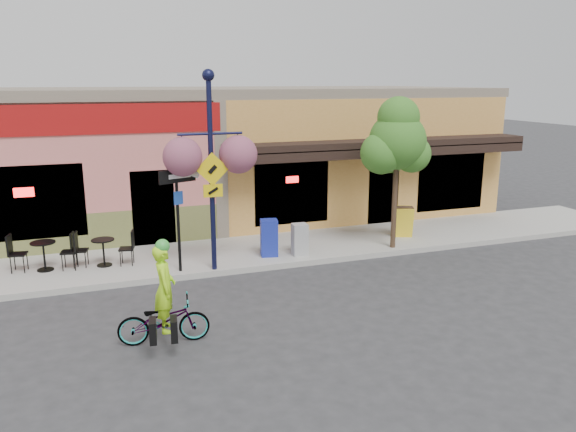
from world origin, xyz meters
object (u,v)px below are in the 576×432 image
object	(u,v)px
lamp_post	(211,173)
building	(223,151)
bicycle	(164,321)
cyclist_rider	(165,301)
one_way_sign	(178,221)
street_tree	(396,173)
newspaper_box_blue	(269,238)
newspaper_box_grey	(300,239)

from	to	relation	value
lamp_post	building	bearing A→B (deg)	74.98
bicycle	cyclist_rider	world-z (taller)	cyclist_rider
one_way_sign	street_tree	distance (m)	6.06
lamp_post	newspaper_box_blue	xyz separation A→B (m)	(1.63, 0.60, -1.94)
cyclist_rider	street_tree	xyz separation A→B (m)	(6.81, 3.55, 1.46)
cyclist_rider	lamp_post	distance (m)	4.16
cyclist_rider	one_way_sign	world-z (taller)	one_way_sign
bicycle	street_tree	size ratio (longest dim) A/B	0.39
cyclist_rider	lamp_post	xyz separation A→B (m)	(1.64, 3.39, 1.77)
bicycle	building	bearing A→B (deg)	-11.90
bicycle	street_tree	world-z (taller)	street_tree
bicycle	cyclist_rider	xyz separation A→B (m)	(0.05, 0.00, 0.38)
building	newspaper_box_grey	distance (m)	6.67
one_way_sign	newspaper_box_grey	distance (m)	3.38
newspaper_box_grey	newspaper_box_blue	bearing A→B (deg)	169.63
cyclist_rider	one_way_sign	xyz separation A→B (m)	(0.81, 3.53, 0.61)
lamp_post	bicycle	bearing A→B (deg)	-116.24
building	newspaper_box_grey	xyz separation A→B (m)	(0.57, -6.44, -1.67)
bicycle	street_tree	xyz separation A→B (m)	(6.86, 3.55, 1.84)
building	street_tree	world-z (taller)	building
newspaper_box_blue	street_tree	xyz separation A→B (m)	(3.54, -0.43, 1.63)
lamp_post	newspaper_box_grey	size ratio (longest dim) A/B	5.71
building	bicycle	bearing A→B (deg)	-109.18
bicycle	lamp_post	xyz separation A→B (m)	(1.69, 3.39, 2.15)
cyclist_rider	street_tree	size ratio (longest dim) A/B	0.39
newspaper_box_blue	one_way_sign	bearing A→B (deg)	-158.17
building	cyclist_rider	bearing A→B (deg)	-108.93
cyclist_rider	lamp_post	bearing A→B (deg)	-18.54
lamp_post	newspaper_box_blue	distance (m)	2.61
street_tree	cyclist_rider	bearing A→B (deg)	-152.47
cyclist_rider	lamp_post	world-z (taller)	lamp_post
cyclist_rider	newspaper_box_grey	bearing A→B (deg)	-39.83
cyclist_rider	newspaper_box_grey	xyz separation A→B (m)	(4.08, 3.79, -0.24)
building	bicycle	size ratio (longest dim) A/B	10.86
newspaper_box_grey	building	bearing A→B (deg)	98.48
building	newspaper_box_blue	world-z (taller)	building
building	one_way_sign	xyz separation A→B (m)	(-2.69, -6.69, -0.82)
cyclist_rider	newspaper_box_blue	bearing A→B (deg)	-32.12
bicycle	newspaper_box_blue	bearing A→B (deg)	-32.55
bicycle	lamp_post	size ratio (longest dim) A/B	0.34
cyclist_rider	street_tree	bearing A→B (deg)	-55.19
cyclist_rider	bicycle	bearing A→B (deg)	97.28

